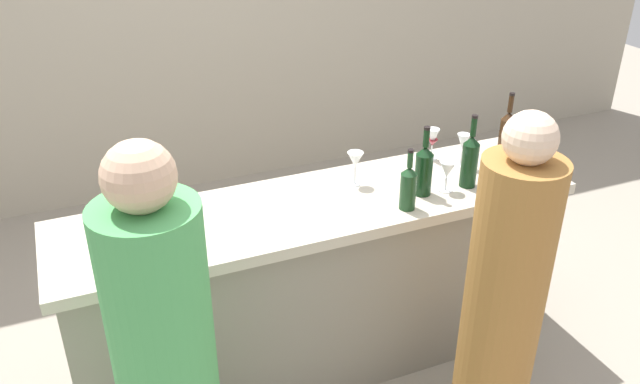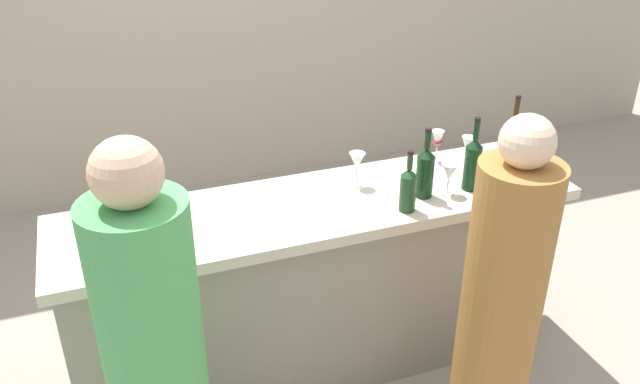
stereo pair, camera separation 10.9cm
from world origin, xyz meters
name	(u,v)px [view 1 (the left image)]	position (x,y,z in m)	size (l,w,h in m)	color
ground_plane	(320,361)	(0.00, 0.00, 0.00)	(12.00, 12.00, 0.00)	#9E9384
bar_counter	(320,286)	(0.00, 0.00, 0.46)	(2.30, 0.59, 0.91)	gray
wine_bottle_leftmost_olive_green	(408,187)	(0.32, -0.19, 1.01)	(0.07, 0.07, 0.27)	#193D1E
wine_bottle_second_left_dark_green	(424,169)	(0.45, -0.10, 1.03)	(0.08, 0.08, 0.32)	black
wine_bottle_center_dark_green	(470,160)	(0.68, -0.11, 1.04)	(0.07, 0.07, 0.34)	black
wine_bottle_second_right_amber_brown	(506,134)	(1.02, 0.07, 1.04)	(0.07, 0.07, 0.34)	#331E0F
wine_glass_near_left	(447,171)	(0.56, -0.12, 1.01)	(0.07, 0.07, 0.14)	white
wine_glass_near_center	(176,214)	(-0.63, -0.07, 1.02)	(0.06, 0.06, 0.16)	white
wine_glass_near_right	(463,143)	(0.77, 0.07, 1.03)	(0.06, 0.06, 0.17)	white
wine_glass_far_left	(355,161)	(0.21, 0.10, 1.02)	(0.07, 0.07, 0.16)	white
wine_glass_far_center	(433,139)	(0.68, 0.20, 1.01)	(0.06, 0.06, 0.16)	white
person_left_guest	(169,382)	(-0.80, -0.65, 0.74)	(0.34, 0.34, 1.59)	#4CA559
person_center_guest	(503,301)	(0.50, -0.67, 0.69)	(0.37, 0.37, 1.49)	#9E6B33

